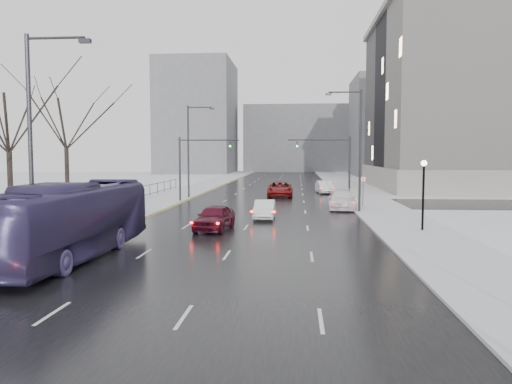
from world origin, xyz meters
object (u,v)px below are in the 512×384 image
(tree_park_d, at_px, (12,219))
(sedan_right_near, at_px, (265,209))
(sedan_right_far, at_px, (342,200))
(sedan_right_cross, at_px, (280,189))
(sedan_right_distant, at_px, (324,187))
(lamppost_r_mid, at_px, (423,185))
(streetlight_r_mid, at_px, (357,144))
(sedan_center_near, at_px, (215,217))
(mast_signal_left, at_px, (190,161))
(streetlight_l_far, at_px, (190,147))
(mast_signal_right, at_px, (339,161))
(tree_park_e, at_px, (68,205))
(bus, at_px, (71,221))
(streetlight_l_near, at_px, (35,136))
(no_uturn_sign, at_px, (363,182))

(tree_park_d, xyz_separation_m, sedan_right_near, (18.72, 1.44, 0.73))
(sedan_right_near, xyz_separation_m, sedan_right_far, (6.28, 7.05, 0.13))
(tree_park_d, bearing_deg, sedan_right_cross, 47.58)
(sedan_right_near, height_order, sedan_right_distant, sedan_right_distant)
(sedan_right_near, distance_m, sedan_right_distant, 25.08)
(sedan_right_near, bearing_deg, lamppost_r_mid, -28.41)
(streetlight_r_mid, xyz_separation_m, lamppost_r_mid, (2.83, -10.00, -2.67))
(sedan_center_near, height_order, sedan_right_near, sedan_center_near)
(sedan_right_near, bearing_deg, sedan_right_cross, 88.59)
(mast_signal_left, height_order, sedan_right_near, mast_signal_left)
(sedan_center_near, relative_size, sedan_right_near, 1.11)
(streetlight_l_far, bearing_deg, streetlight_r_mid, -36.30)
(streetlight_l_far, relative_size, sedan_right_cross, 1.65)
(mast_signal_right, distance_m, sedan_right_far, 6.40)
(tree_park_e, distance_m, sedan_right_near, 20.97)
(tree_park_d, bearing_deg, streetlight_r_mid, 13.01)
(tree_park_e, bearing_deg, sedan_right_distant, 32.57)
(tree_park_d, height_order, lamppost_r_mid, tree_park_d)
(lamppost_r_mid, bearing_deg, bus, -152.70)
(mast_signal_right, distance_m, bus, 30.91)
(streetlight_l_near, bearing_deg, no_uturn_sign, 54.11)
(tree_park_d, relative_size, no_uturn_sign, 4.63)
(streetlight_r_mid, height_order, sedan_right_cross, streetlight_r_mid)
(tree_park_d, distance_m, streetlight_r_mid, 27.24)
(streetlight_r_mid, height_order, sedan_right_distant, streetlight_r_mid)
(sedan_right_cross, bearing_deg, lamppost_r_mid, -70.57)
(streetlight_l_near, relative_size, sedan_right_cross, 1.65)
(tree_park_d, bearing_deg, tree_park_e, 92.29)
(tree_park_e, relative_size, sedan_right_cross, 2.23)
(tree_park_d, xyz_separation_m, streetlight_l_far, (9.63, 18.00, 5.62))
(lamppost_r_mid, relative_size, mast_signal_left, 0.66)
(mast_signal_right, xyz_separation_m, sedan_center_near, (-9.18, -18.30, -3.27))
(streetlight_l_near, relative_size, mast_signal_left, 1.54)
(tree_park_d, relative_size, bus, 1.00)
(streetlight_r_mid, height_order, mast_signal_left, streetlight_r_mid)
(streetlight_r_mid, xyz_separation_m, sedan_right_far, (-0.97, 2.48, -4.76))
(streetlight_l_far, height_order, mast_signal_right, streetlight_l_far)
(tree_park_e, distance_m, lamppost_r_mid, 32.52)
(mast_signal_right, bearing_deg, tree_park_d, -150.88)
(tree_park_d, distance_m, no_uturn_sign, 28.88)
(streetlight_l_far, xyz_separation_m, lamppost_r_mid, (19.17, -22.00, -2.67))
(streetlight_l_near, relative_size, no_uturn_sign, 3.70)
(streetlight_r_mid, height_order, streetlight_l_far, same)
(streetlight_l_far, relative_size, mast_signal_right, 1.54)
(no_uturn_sign, xyz_separation_m, sedan_right_cross, (-7.81, 11.00, -1.42))
(tree_park_d, xyz_separation_m, no_uturn_sign, (27.00, 10.00, 2.30))
(sedan_center_near, height_order, sedan_right_cross, sedan_right_cross)
(sedan_right_far, bearing_deg, bus, -120.37)
(lamppost_r_mid, xyz_separation_m, sedan_center_near, (-12.86, -0.30, -2.11))
(mast_signal_left, xyz_separation_m, sedan_right_distant, (13.96, 11.87, -3.30))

